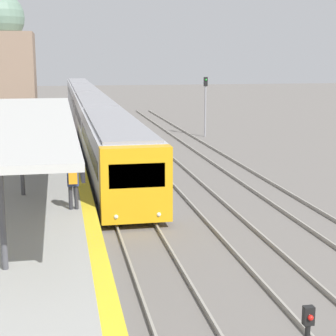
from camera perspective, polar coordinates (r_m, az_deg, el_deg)
platform_canopy at (r=22.21m, az=-14.73°, el=4.69°), size 4.00×19.93×3.05m
person_on_platform at (r=19.96m, az=-9.63°, el=-1.44°), size 0.40×0.40×1.66m
train_near at (r=50.54m, az=-8.04°, el=6.13°), size 2.60×62.02×3.14m
signal_mast_far at (r=43.85m, az=3.82°, el=7.01°), size 0.28×0.29×4.62m
distant_domed_building at (r=49.25m, az=-16.61°, el=9.79°), size 5.50×5.50×11.41m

